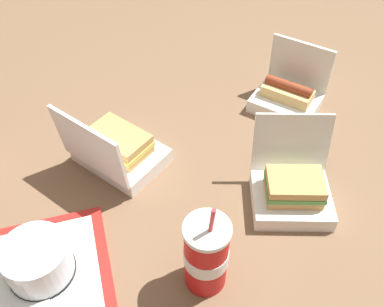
# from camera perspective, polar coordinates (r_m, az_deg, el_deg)

# --- Properties ---
(ground_plane) EXTENTS (3.20, 3.20, 0.00)m
(ground_plane) POSITION_cam_1_polar(r_m,az_deg,el_deg) (1.05, -0.45, -2.26)
(ground_plane) COLOR brown
(food_tray) EXTENTS (0.41, 0.32, 0.01)m
(food_tray) POSITION_cam_1_polar(r_m,az_deg,el_deg) (0.94, -22.55, -15.39)
(food_tray) COLOR red
(food_tray) RESTS_ON ground_plane
(cake_container) EXTENTS (0.13, 0.13, 0.08)m
(cake_container) POSITION_cam_1_polar(r_m,az_deg,el_deg) (0.89, -19.85, -13.36)
(cake_container) COLOR black
(cake_container) RESTS_ON food_tray
(napkin_stack) EXTENTS (0.11, 0.11, 0.00)m
(napkin_stack) POSITION_cam_1_polar(r_m,az_deg,el_deg) (0.90, -21.71, -18.33)
(napkin_stack) COLOR white
(napkin_stack) RESTS_ON food_tray
(clamshell_hotdog_back) EXTENTS (0.23, 0.22, 0.18)m
(clamshell_hotdog_back) POSITION_cam_1_polar(r_m,az_deg,el_deg) (1.22, 12.64, 7.54)
(clamshell_hotdog_back) COLOR white
(clamshell_hotdog_back) RESTS_ON ground_plane
(clamshell_sandwich_left) EXTENTS (0.20, 0.21, 0.18)m
(clamshell_sandwich_left) POSITION_cam_1_polar(r_m,az_deg,el_deg) (0.98, 13.19, -4.66)
(clamshell_sandwich_left) COLOR white
(clamshell_sandwich_left) RESTS_ON ground_plane
(clamshell_sandwich_corner) EXTENTS (0.27, 0.27, 0.19)m
(clamshell_sandwich_corner) POSITION_cam_1_polar(r_m,az_deg,el_deg) (1.05, -9.92, 0.50)
(clamshell_sandwich_corner) COLOR white
(clamshell_sandwich_corner) RESTS_ON ground_plane
(soda_cup_left) EXTENTS (0.09, 0.09, 0.24)m
(soda_cup_left) POSITION_cam_1_polar(r_m,az_deg,el_deg) (0.81, 1.90, -13.36)
(soda_cup_left) COLOR red
(soda_cup_left) RESTS_ON ground_plane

